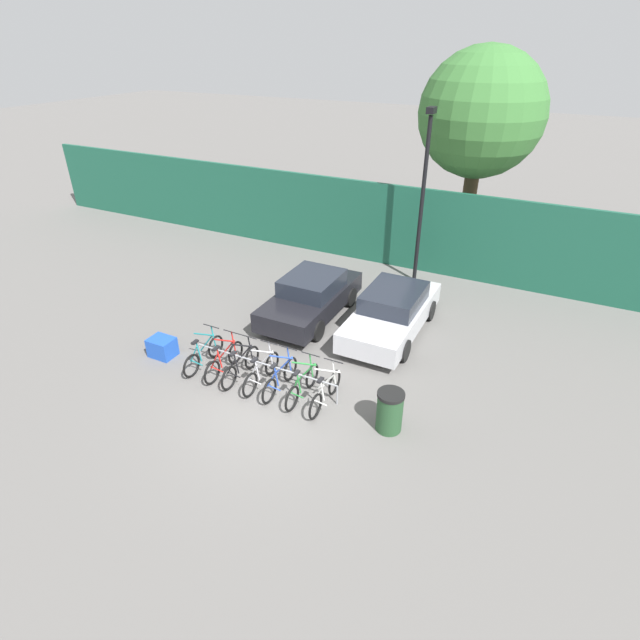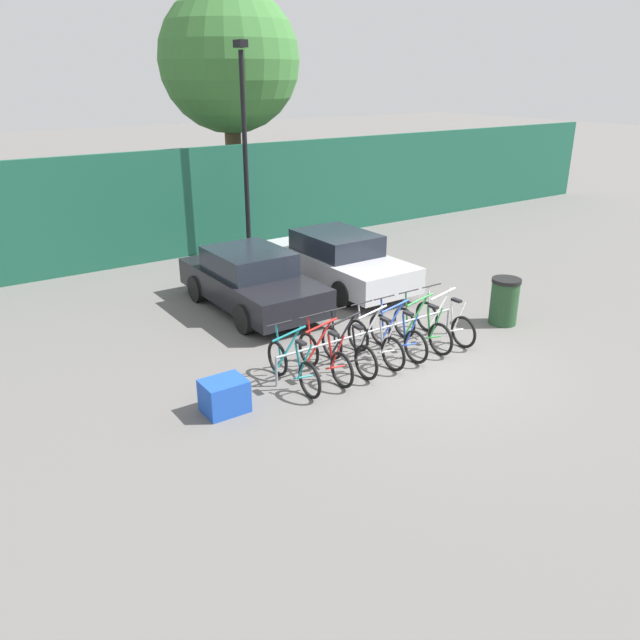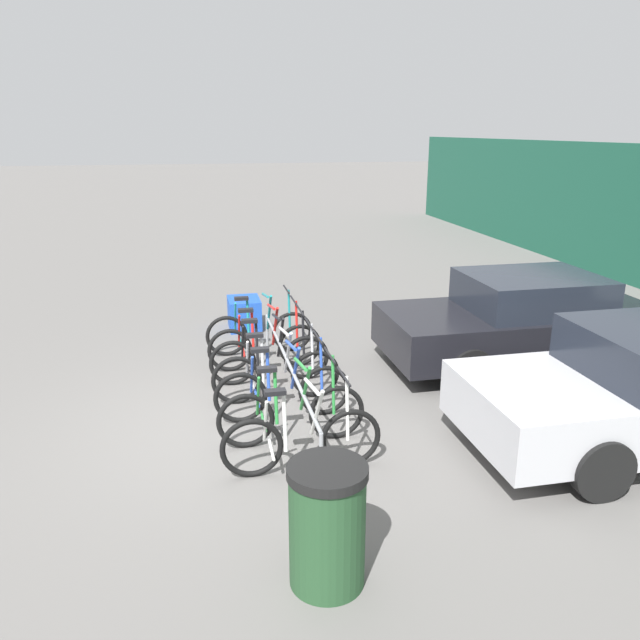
% 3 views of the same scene
% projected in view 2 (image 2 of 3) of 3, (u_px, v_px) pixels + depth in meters
% --- Properties ---
extents(ground_plane, '(120.00, 120.00, 0.00)m').
position_uv_depth(ground_plane, '(417.00, 362.00, 11.92)').
color(ground_plane, '#605E5B').
extents(hoarding_wall, '(36.00, 0.16, 3.15)m').
position_uv_depth(hoarding_wall, '(202.00, 202.00, 18.61)').
color(hoarding_wall, '#19513D').
rests_on(hoarding_wall, ground).
extents(bike_rack, '(4.24, 0.04, 0.57)m').
position_uv_depth(bike_rack, '(370.00, 334.00, 11.93)').
color(bike_rack, gray).
rests_on(bike_rack, ground).
extents(bicycle_teal, '(0.68, 1.71, 1.05)m').
position_uv_depth(bicycle_teal, '(293.00, 366.00, 10.88)').
color(bicycle_teal, black).
rests_on(bicycle_teal, ground).
extents(bicycle_red, '(0.68, 1.71, 1.05)m').
position_uv_depth(bicycle_red, '(325.00, 357.00, 11.24)').
color(bicycle_red, black).
rests_on(bicycle_red, ground).
extents(bicycle_black, '(0.68, 1.71, 1.05)m').
position_uv_depth(bicycle_black, '(348.00, 350.00, 11.52)').
color(bicycle_black, black).
rests_on(bicycle_black, ground).
extents(bicycle_silver, '(0.68, 1.71, 1.05)m').
position_uv_depth(bicycle_silver, '(375.00, 342.00, 11.86)').
color(bicycle_silver, black).
rests_on(bicycle_silver, ground).
extents(bicycle_blue, '(0.68, 1.71, 1.05)m').
position_uv_depth(bicycle_blue, '(398.00, 336.00, 12.15)').
color(bicycle_blue, black).
rests_on(bicycle_blue, ground).
extents(bicycle_green, '(0.68, 1.71, 1.05)m').
position_uv_depth(bicycle_green, '(422.00, 328.00, 12.49)').
color(bicycle_green, black).
rests_on(bicycle_green, ground).
extents(bicycle_white, '(0.68, 1.71, 1.05)m').
position_uv_depth(bicycle_white, '(445.00, 322.00, 12.83)').
color(bicycle_white, black).
rests_on(bicycle_white, ground).
extents(car_black, '(1.91, 4.19, 1.40)m').
position_uv_depth(car_black, '(251.00, 280.00, 14.40)').
color(car_black, black).
rests_on(car_black, ground).
extents(car_silver, '(1.91, 4.47, 1.40)m').
position_uv_depth(car_silver, '(338.00, 260.00, 15.96)').
color(car_silver, '#B7B7BC').
rests_on(car_silver, ground).
extents(lamp_post, '(0.24, 0.44, 5.99)m').
position_uv_depth(lamp_post, '(245.00, 141.00, 17.72)').
color(lamp_post, black).
rests_on(lamp_post, ground).
extents(trash_bin, '(0.63, 0.63, 1.03)m').
position_uv_depth(trash_bin, '(504.00, 301.00, 13.58)').
color(trash_bin, '#234728').
rests_on(trash_bin, ground).
extents(cargo_crate, '(0.70, 0.56, 0.55)m').
position_uv_depth(cargo_crate, '(224.00, 396.00, 10.09)').
color(cargo_crate, blue).
rests_on(cargo_crate, ground).
extents(tree_behind_hoarding, '(4.45, 4.45, 7.76)m').
position_uv_depth(tree_behind_hoarding, '(229.00, 62.00, 19.63)').
color(tree_behind_hoarding, brown).
rests_on(tree_behind_hoarding, ground).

